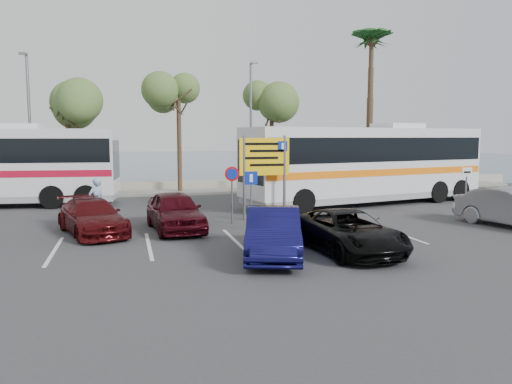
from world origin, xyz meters
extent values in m
plane|color=#353538|center=(0.00, 0.00, 0.00)|extent=(120.00, 120.00, 0.00)
cube|color=gray|center=(0.00, 14.00, 0.07)|extent=(44.00, 2.40, 0.15)
cube|color=#A09880|center=(0.00, 16.00, 0.30)|extent=(48.00, 0.80, 0.60)
plane|color=#3E5763|center=(0.00, 60.00, 0.01)|extent=(140.00, 140.00, 0.00)
cylinder|color=#382619|center=(-8.00, 14.00, 2.67)|extent=(0.28, 0.28, 5.04)
cylinder|color=#382619|center=(-1.50, 14.00, 2.95)|extent=(0.28, 0.28, 5.60)
cylinder|color=#382619|center=(4.50, 14.00, 2.74)|extent=(0.28, 0.28, 5.18)
cylinder|color=#382619|center=(11.50, 14.00, 5.15)|extent=(0.48, 0.48, 10.00)
cylinder|color=slate|center=(-10.00, 13.60, 4.15)|extent=(0.16, 0.16, 8.00)
cylinder|color=slate|center=(-10.00, 13.15, 8.10)|extent=(0.12, 0.90, 0.12)
cube|color=slate|center=(-10.00, 12.65, 8.05)|extent=(0.45, 0.25, 0.12)
cylinder|color=slate|center=(3.00, 13.60, 4.15)|extent=(0.16, 0.16, 8.00)
cylinder|color=slate|center=(3.00, 13.15, 8.10)|extent=(0.12, 0.90, 0.12)
cube|color=slate|center=(3.00, 12.65, 8.05)|extent=(0.45, 0.25, 0.12)
cylinder|color=slate|center=(0.10, 3.20, 1.80)|extent=(0.12, 0.12, 3.60)
cylinder|color=slate|center=(1.90, 3.20, 1.80)|extent=(0.12, 0.12, 3.60)
cube|color=yellow|center=(1.00, 3.20, 2.70)|extent=(2.20, 0.06, 1.60)
cube|color=#0C2699|center=(1.80, 3.16, 3.15)|extent=(0.42, 0.01, 0.42)
cylinder|color=slate|center=(-0.60, 2.40, 1.10)|extent=(0.07, 0.07, 2.20)
cylinder|color=#B20C0C|center=(-0.60, 2.37, 2.05)|extent=(0.60, 0.03, 0.60)
cylinder|color=slate|center=(-0.20, 0.80, 1.10)|extent=(0.07, 0.07, 2.20)
cube|color=#0C2699|center=(-0.20, 0.78, 2.00)|extent=(0.50, 0.03, 0.50)
cylinder|color=slate|center=(9.80, 1.50, 1.10)|extent=(0.07, 0.07, 2.20)
cube|color=white|center=(9.80, 1.48, 2.00)|extent=(0.50, 0.03, 0.40)
cube|color=silver|center=(7.50, 6.50, 2.31)|extent=(14.00, 5.82, 3.37)
cube|color=black|center=(7.50, 6.50, 2.91)|extent=(13.74, 5.80, 1.20)
cube|color=orange|center=(7.50, 6.50, 1.77)|extent=(13.87, 5.82, 0.34)
cube|color=gray|center=(7.50, 6.50, 0.63)|extent=(13.86, 5.76, 0.63)
cube|color=silver|center=(7.50, 6.50, 4.13)|extent=(2.62, 2.28, 0.27)
imported|color=#11104B|center=(-0.60, -3.50, 0.73)|extent=(2.72, 4.66, 1.45)
imported|color=#500D10|center=(-6.00, 1.50, 0.64)|extent=(3.08, 4.77, 1.29)
imported|color=#400911|center=(-3.00, 1.50, 0.75)|extent=(2.19, 4.53, 1.49)
imported|color=black|center=(1.80, -3.50, 0.65)|extent=(2.46, 4.79, 1.29)
imported|color=#84A1C0|center=(-5.95, 3.69, 0.95)|extent=(0.83, 0.77, 1.90)
imported|color=#33354C|center=(6.99, 6.50, 0.97)|extent=(1.03, 1.15, 1.94)
camera|label=1|loc=(-4.75, -17.38, 3.55)|focal=35.00mm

